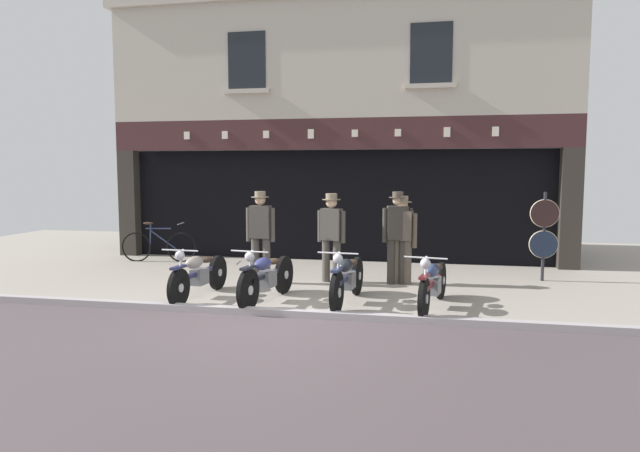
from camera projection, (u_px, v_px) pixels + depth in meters
name	position (u px, v px, depth m)	size (l,w,h in m)	color
ground	(249.00, 339.00, 7.23)	(22.78, 22.00, 0.18)	gray
shop_facade	(345.00, 187.00, 14.87)	(11.08, 4.42, 6.17)	black
motorcycle_left	(199.00, 273.00, 9.36)	(0.62, 1.98, 0.89)	black
motorcycle_center_left	(267.00, 276.00, 9.08)	(0.62, 1.99, 0.92)	black
motorcycle_center	(347.00, 277.00, 8.95)	(0.62, 2.04, 0.92)	black
motorcycle_center_right	(433.00, 282.00, 8.64)	(0.64, 2.02, 0.90)	black
salesman_left	(261.00, 232.00, 10.59)	(0.56, 0.33, 1.73)	#47423D
shopkeeper_center	(331.00, 233.00, 10.67)	(0.55, 0.35, 1.69)	#47423D
salesman_right	(402.00, 235.00, 10.48)	(0.55, 0.34, 1.65)	brown
assistant_far_right	(397.00, 233.00, 10.47)	(0.55, 0.33, 1.73)	#38332D
tyre_sign_pole	(544.00, 230.00, 10.76)	(0.54, 0.06, 1.71)	#232328
advert_board_near	(269.00, 188.00, 13.60)	(0.76, 0.03, 0.91)	beige
leaning_bicycle	(158.00, 245.00, 13.15)	(1.76, 0.50, 0.94)	black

